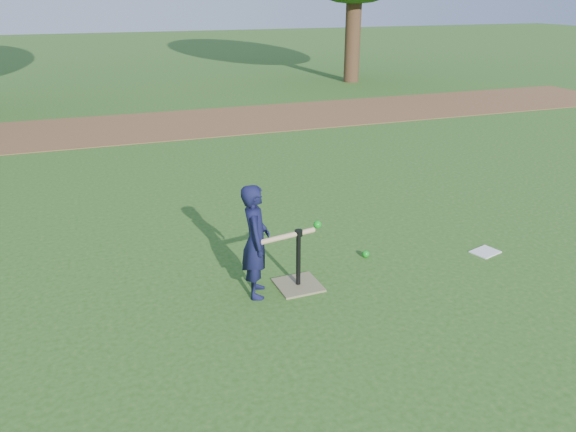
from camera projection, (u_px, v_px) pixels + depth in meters
name	position (u px, v px, depth m)	size (l,w,h in m)	color
ground	(297.00, 267.00, 6.06)	(80.00, 80.00, 0.00)	#285116
dirt_strip	(178.00, 124.00, 12.60)	(24.00, 3.00, 0.01)	brown
child	(256.00, 241.00, 5.32)	(0.41, 0.27, 1.13)	black
wiffle_ball_ground	(366.00, 254.00, 6.27)	(0.08, 0.08, 0.08)	#0D9518
clipboard	(485.00, 252.00, 6.40)	(0.30, 0.23, 0.01)	white
batting_tee	(298.00, 276.00, 5.63)	(0.44, 0.44, 0.61)	olive
swing_action	(291.00, 234.00, 5.42)	(0.72, 0.20, 0.11)	tan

